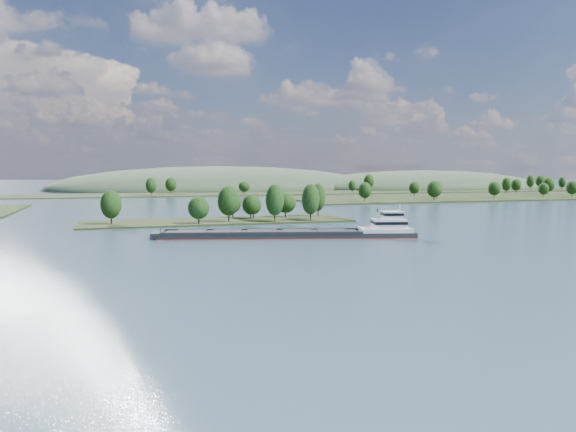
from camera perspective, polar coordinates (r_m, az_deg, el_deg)
name	(u,v)px	position (r m, az deg, el deg)	size (l,w,h in m)	color
ground	(256,242)	(154.43, -3.24, -2.64)	(1800.00, 1800.00, 0.00)	#364B5E
tree_island	(235,210)	(212.37, -5.43, 0.57)	(100.00, 30.35, 15.05)	black
right_bank	(515,195)	(423.81, 22.04, 1.94)	(320.00, 90.00, 14.13)	black
back_shoreline	(180,194)	(431.30, -10.95, 2.22)	(900.00, 60.00, 15.44)	black
hill_east	(424,188)	(580.60, 13.61, 2.77)	(260.00, 140.00, 36.00)	#32452F
hill_west	(221,189)	(537.78, -6.79, 2.71)	(320.00, 160.00, 44.00)	#32452F
cargo_barge	(304,233)	(164.29, 1.61, -1.72)	(76.37, 27.41, 10.34)	black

